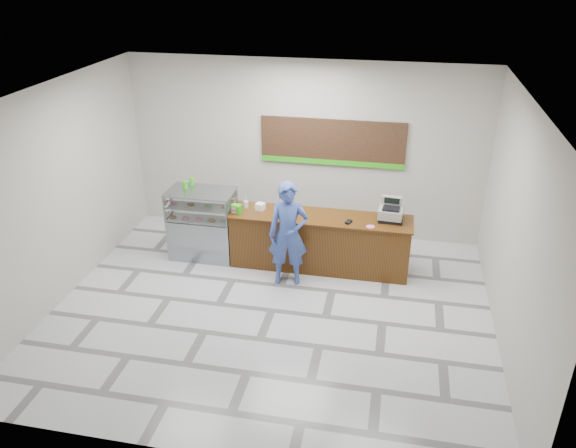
% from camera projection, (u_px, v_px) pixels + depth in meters
% --- Properties ---
extents(floor, '(7.00, 7.00, 0.00)m').
position_uv_depth(floor, '(272.00, 310.00, 9.13)').
color(floor, silver).
rests_on(floor, ground).
extents(back_wall, '(7.00, 0.00, 7.00)m').
position_uv_depth(back_wall, '(304.00, 150.00, 11.00)').
color(back_wall, '#BAB5AB').
rests_on(back_wall, floor).
extents(ceiling, '(7.00, 7.00, 0.00)m').
position_uv_depth(ceiling, '(268.00, 96.00, 7.59)').
color(ceiling, silver).
rests_on(ceiling, back_wall).
extents(sales_counter, '(3.26, 0.76, 1.03)m').
position_uv_depth(sales_counter, '(320.00, 242.00, 10.17)').
color(sales_counter, '#583411').
rests_on(sales_counter, floor).
extents(display_case, '(1.22, 0.72, 1.33)m').
position_uv_depth(display_case, '(203.00, 223.00, 10.49)').
color(display_case, gray).
rests_on(display_case, floor).
extents(menu_board, '(2.80, 0.06, 0.90)m').
position_uv_depth(menu_board, '(332.00, 143.00, 10.79)').
color(menu_board, black).
rests_on(menu_board, back_wall).
extents(cash_register, '(0.45, 0.47, 0.39)m').
position_uv_depth(cash_register, '(391.00, 212.00, 9.77)').
color(cash_register, black).
rests_on(cash_register, sales_counter).
extents(card_terminal, '(0.12, 0.16, 0.04)m').
position_uv_depth(card_terminal, '(349.00, 222.00, 9.70)').
color(card_terminal, black).
rests_on(card_terminal, sales_counter).
extents(serving_tray, '(0.45, 0.38, 0.02)m').
position_uv_depth(serving_tray, '(287.00, 211.00, 10.10)').
color(serving_tray, '#64D81D').
rests_on(serving_tray, sales_counter).
extents(napkin_box, '(0.18, 0.18, 0.12)m').
position_uv_depth(napkin_box, '(260.00, 207.00, 10.17)').
color(napkin_box, white).
rests_on(napkin_box, sales_counter).
extents(straw_cup, '(0.08, 0.08, 0.12)m').
position_uv_depth(straw_cup, '(246.00, 204.00, 10.26)').
color(straw_cup, silver).
rests_on(straw_cup, sales_counter).
extents(promo_box, '(0.21, 0.16, 0.16)m').
position_uv_depth(promo_box, '(236.00, 209.00, 10.03)').
color(promo_box, green).
rests_on(promo_box, sales_counter).
extents(donut_decal, '(0.15, 0.15, 0.00)m').
position_uv_depth(donut_decal, '(371.00, 227.00, 9.57)').
color(donut_decal, pink).
rests_on(donut_decal, sales_counter).
extents(green_cup_left, '(0.09, 0.09, 0.14)m').
position_uv_depth(green_cup_left, '(185.00, 185.00, 10.30)').
color(green_cup_left, green).
rests_on(green_cup_left, display_case).
extents(green_cup_right, '(0.09, 0.09, 0.13)m').
position_uv_depth(green_cup_right, '(192.00, 181.00, 10.46)').
color(green_cup_right, green).
rests_on(green_cup_right, display_case).
extents(customer, '(0.74, 0.55, 1.86)m').
position_uv_depth(customer, '(288.00, 234.00, 9.54)').
color(customer, '#374F9B').
rests_on(customer, floor).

